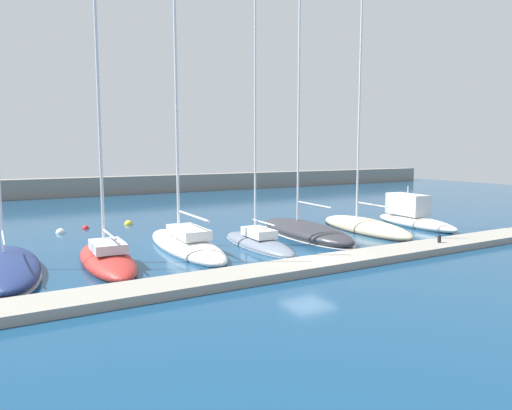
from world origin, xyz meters
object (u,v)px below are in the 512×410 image
Objects in this scene: sailboat_red_second at (107,258)px; sailboat_sand_sixth at (365,227)px; sailboat_white_third at (186,243)px; dock_bollard at (439,239)px; motorboat_ivory_seventh at (412,216)px; mooring_buoy_yellow at (128,224)px; sailboat_navy_nearest at (5,266)px; sailboat_charcoal_fifth at (305,230)px; mooring_buoy_red at (86,229)px; sailboat_slate_fourth at (258,242)px; mooring_buoy_white at (61,233)px.

sailboat_red_second is 18.21m from sailboat_sand_sixth.
sailboat_white_third is 40.70× the size of dock_bollard.
sailboat_white_third reaches higher than sailboat_sand_sixth.
mooring_buoy_yellow is (-18.46, 11.58, -0.75)m from motorboat_ivory_seventh.
sailboat_navy_nearest is at bearing 96.06° from motorboat_ivory_seventh.
dock_bollard is (22.18, -6.67, 0.28)m from sailboat_navy_nearest.
dock_bollard is at bearing 147.59° from motorboat_ivory_seventh.
sailboat_charcoal_fifth reaches higher than mooring_buoy_red.
sailboat_red_second is 24.11× the size of mooring_buoy_yellow.
sailboat_white_third is 11.04m from mooring_buoy_red.
sailboat_red_second reaches higher than motorboat_ivory_seventh.
motorboat_ivory_seventh is (13.96, 0.55, 0.52)m from sailboat_slate_fourth.
mooring_buoy_yellow is at bearing 63.86° from motorboat_ivory_seventh.
mooring_buoy_white is (-14.05, 9.45, -0.38)m from sailboat_charcoal_fifth.
mooring_buoy_white is (-5.47, 9.51, -0.38)m from sailboat_white_third.
sailboat_navy_nearest reaches higher than sailboat_red_second.
sailboat_sand_sixth is (18.19, 0.91, -0.08)m from sailboat_red_second.
mooring_buoy_red is at bearing 62.08° from sailboat_sand_sixth.
motorboat_ivory_seventh is 15.87× the size of mooring_buoy_red.
sailboat_slate_fourth is 14.01m from mooring_buoy_red.
sailboat_white_third reaches higher than mooring_buoy_white.
sailboat_navy_nearest is 1.14× the size of sailboat_slate_fourth.
mooring_buoy_yellow is (-8.93, 10.85, -0.38)m from sailboat_charcoal_fifth.
sailboat_charcoal_fifth reaches higher than mooring_buoy_yellow.
sailboat_white_third reaches higher than sailboat_slate_fourth.
sailboat_charcoal_fifth reaches higher than sailboat_navy_nearest.
dock_bollard is at bearing -54.30° from mooring_buoy_yellow.
sailboat_navy_nearest is 28.24× the size of mooring_buoy_white.
mooring_buoy_yellow is (9.03, 11.63, -0.33)m from sailboat_navy_nearest.
sailboat_white_third is at bearing 76.81° from sailboat_slate_fourth.
mooring_buoy_white is 0.99× the size of mooring_buoy_yellow.
sailboat_white_third is 1.13× the size of sailboat_slate_fourth.
sailboat_navy_nearest is 35.43× the size of mooring_buoy_red.
motorboat_ivory_seventh is at bearing 51.65° from dock_bollard.
sailboat_white_third is at bearing 93.83° from motorboat_ivory_seventh.
mooring_buoy_white is at bearing -19.56° from sailboat_navy_nearest.
motorboat_ivory_seventh is at bearing -88.57° from sailboat_navy_nearest.
mooring_buoy_red is at bearing 132.69° from dock_bollard.
sailboat_red_second is at bearing -86.83° from mooring_buoy_white.
sailboat_slate_fourth is 0.75× the size of sailboat_charcoal_fifth.
sailboat_white_third is 13.35m from sailboat_sand_sixth.
sailboat_charcoal_fifth is at bearing 119.53° from dock_bollard.
sailboat_sand_sixth is at bearing 85.55° from dock_bollard.
sailboat_red_second is 13.26m from mooring_buoy_yellow.
sailboat_charcoal_fifth is at bearing -80.46° from sailboat_red_second.
sailboat_slate_fourth is 4.61m from sailboat_charcoal_fifth.
sailboat_navy_nearest is at bearing 91.03° from sailboat_slate_fourth.
motorboat_ivory_seventh is at bearing -84.58° from sailboat_slate_fourth.
dock_bollard reaches higher than mooring_buoy_white.
sailboat_white_third is at bearing -84.28° from sailboat_navy_nearest.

